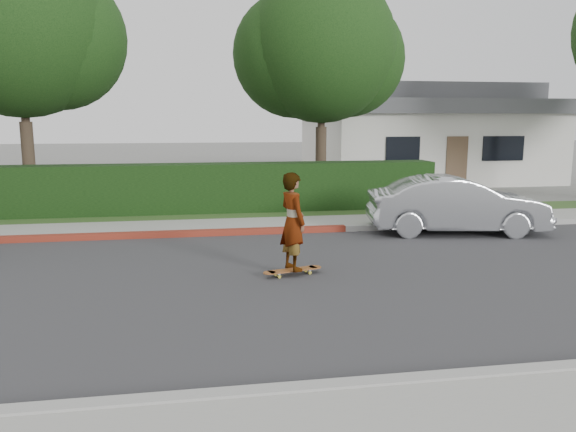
% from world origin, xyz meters
% --- Properties ---
extents(ground, '(120.00, 120.00, 0.00)m').
position_xyz_m(ground, '(0.00, 0.00, 0.00)').
color(ground, slate).
rests_on(ground, ground).
extents(road, '(60.00, 8.00, 0.01)m').
position_xyz_m(road, '(0.00, 0.00, 0.01)').
color(road, '#2D2D30').
rests_on(road, ground).
extents(curb_near, '(60.00, 0.20, 0.15)m').
position_xyz_m(curb_near, '(0.00, -4.10, 0.07)').
color(curb_near, '#9E9E99').
rests_on(curb_near, ground).
extents(sidewalk_near, '(60.00, 1.60, 0.12)m').
position_xyz_m(sidewalk_near, '(0.00, -5.00, 0.06)').
color(sidewalk_near, gray).
rests_on(sidewalk_near, ground).
extents(curb_far, '(60.00, 0.20, 0.15)m').
position_xyz_m(curb_far, '(0.00, 4.10, 0.07)').
color(curb_far, '#9E9E99').
rests_on(curb_far, ground).
extents(curb_red_section, '(12.00, 0.21, 0.15)m').
position_xyz_m(curb_red_section, '(-5.00, 4.10, 0.08)').
color(curb_red_section, maroon).
rests_on(curb_red_section, ground).
extents(sidewalk_far, '(60.00, 1.60, 0.12)m').
position_xyz_m(sidewalk_far, '(0.00, 5.00, 0.06)').
color(sidewalk_far, gray).
rests_on(sidewalk_far, ground).
extents(planting_strip, '(60.00, 1.60, 0.10)m').
position_xyz_m(planting_strip, '(0.00, 6.60, 0.05)').
color(planting_strip, '#2D4C1E').
rests_on(planting_strip, ground).
extents(hedge, '(15.00, 1.00, 1.50)m').
position_xyz_m(hedge, '(-3.00, 7.20, 0.75)').
color(hedge, black).
rests_on(hedge, ground).
extents(tree_left, '(5.99, 5.21, 8.00)m').
position_xyz_m(tree_left, '(-7.51, 8.69, 5.26)').
color(tree_left, '#33261C').
rests_on(tree_left, ground).
extents(tree_center, '(5.66, 4.84, 7.44)m').
position_xyz_m(tree_center, '(1.49, 9.19, 4.90)').
color(tree_center, '#33261C').
rests_on(tree_center, ground).
extents(house, '(10.60, 8.60, 4.30)m').
position_xyz_m(house, '(8.00, 16.00, 2.10)').
color(house, beige).
rests_on(house, ground).
extents(skateboard, '(1.14, 0.51, 0.10)m').
position_xyz_m(skateboard, '(-0.98, 0.36, 0.10)').
color(skateboard, gold).
rests_on(skateboard, ground).
extents(skateboarder, '(0.61, 0.74, 1.74)m').
position_xyz_m(skateboarder, '(-0.98, 0.36, 0.99)').
color(skateboarder, white).
rests_on(skateboarder, skateboard).
extents(car_silver, '(4.45, 2.21, 1.40)m').
position_xyz_m(car_silver, '(3.63, 3.44, 0.70)').
color(car_silver, '#B6B9BE').
rests_on(car_silver, ground).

